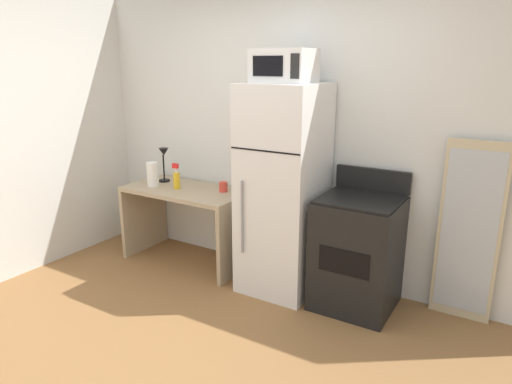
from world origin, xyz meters
TOP-DOWN VIEW (x-y plane):
  - ground_plane at (0.00, 0.00)m, footprint 12.00×12.00m
  - wall_back_white at (0.00, 1.70)m, footprint 5.00×0.10m
  - desk at (-1.00, 1.32)m, footprint 1.23×0.63m
  - desk_lamp at (-1.36, 1.40)m, footprint 0.14×0.12m
  - paper_towel_roll at (-1.35, 1.22)m, footprint 0.11×0.11m
  - spray_bottle at (-1.09, 1.27)m, footprint 0.06×0.06m
  - coffee_mug at (-0.63, 1.42)m, footprint 0.08×0.08m
  - refrigerator at (0.07, 1.31)m, footprint 0.62×0.67m
  - microwave at (0.07, 1.29)m, footprint 0.46×0.35m
  - oven_range at (0.73, 1.33)m, footprint 0.62×0.61m
  - leaning_mirror at (1.50, 1.59)m, footprint 0.44×0.03m

SIDE VIEW (x-z plane):
  - ground_plane at x=0.00m, z-range 0.00..0.00m
  - oven_range at x=0.73m, z-range -0.08..1.02m
  - desk at x=-1.00m, z-range 0.15..0.90m
  - leaning_mirror at x=1.50m, z-range 0.00..1.40m
  - coffee_mug at x=-0.63m, z-range 0.75..0.84m
  - spray_bottle at x=-1.09m, z-range 0.72..0.97m
  - paper_towel_roll at x=-1.35m, z-range 0.75..0.99m
  - refrigerator at x=0.07m, z-range 0.00..1.78m
  - desk_lamp at x=-1.36m, z-range 0.81..1.17m
  - wall_back_white at x=0.00m, z-range 0.00..2.60m
  - microwave at x=0.07m, z-range 1.78..2.04m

